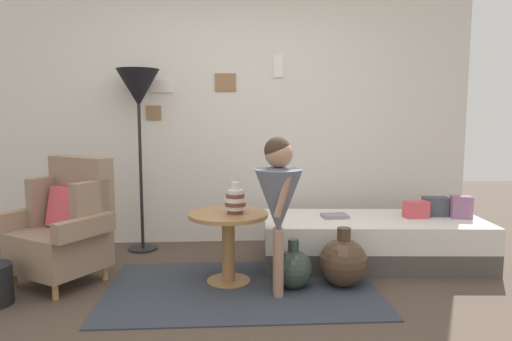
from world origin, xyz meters
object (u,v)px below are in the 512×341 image
object	(u,v)px
daybed	(372,240)
demijohn_far	(343,262)
person_child	(278,195)
side_table	(228,232)
vase_striped	(235,201)
book_on_daybed	(335,216)
armchair	(66,226)
demijohn_near	(293,269)
floor_lamp	(138,94)

from	to	relation	value
daybed	demijohn_far	world-z (taller)	demijohn_far
daybed	person_child	xyz separation A→B (m)	(-0.91, -0.69, 0.54)
side_table	vase_striped	distance (m)	0.26
person_child	book_on_daybed	bearing A→B (deg)	51.52
armchair	vase_striped	size ratio (longest dim) A/B	4.00
side_table	vase_striped	xyz separation A→B (m)	(0.05, -0.02, 0.25)
person_child	demijohn_near	xyz separation A→B (m)	(0.13, 0.13, -0.58)
book_on_daybed	armchair	bearing A→B (deg)	-171.26
daybed	floor_lamp	world-z (taller)	floor_lamp
book_on_daybed	demijohn_near	distance (m)	0.80
side_table	person_child	xyz separation A→B (m)	(0.36, -0.28, 0.33)
side_table	vase_striped	bearing A→B (deg)	-24.34
side_table	demijohn_near	distance (m)	0.57
side_table	floor_lamp	distance (m)	1.66
daybed	demijohn_far	bearing A→B (deg)	-126.22
side_table	demijohn_far	world-z (taller)	side_table
demijohn_far	side_table	bearing A→B (deg)	171.72
person_child	armchair	bearing A→B (deg)	166.38
floor_lamp	demijohn_far	size ratio (longest dim) A/B	3.80
armchair	demijohn_far	size ratio (longest dim) A/B	2.14
vase_striped	demijohn_far	bearing A→B (deg)	-7.14
armchair	demijohn_near	distance (m)	1.79
daybed	side_table	world-z (taller)	side_table
vase_striped	floor_lamp	bearing A→B (deg)	132.59
demijohn_near	side_table	bearing A→B (deg)	163.04
person_child	book_on_daybed	world-z (taller)	person_child
side_table	floor_lamp	bearing A→B (deg)	131.53
floor_lamp	demijohn_far	distance (m)	2.40
daybed	demijohn_far	xyz separation A→B (m)	(-0.40, -0.55, -0.01)
floor_lamp	demijohn_near	distance (m)	2.17
armchair	demijohn_far	xyz separation A→B (m)	(2.14, -0.24, -0.25)
demijohn_near	demijohn_far	bearing A→B (deg)	3.12
armchair	floor_lamp	world-z (taller)	floor_lamp
book_on_daybed	demijohn_near	xyz separation A→B (m)	(-0.45, -0.60, -0.26)
side_table	demijohn_near	xyz separation A→B (m)	(0.48, -0.15, -0.25)
armchair	book_on_daybed	size ratio (longest dim) A/B	4.41
book_on_daybed	daybed	bearing A→B (deg)	-6.48
daybed	demijohn_near	size ratio (longest dim) A/B	5.16
armchair	demijohn_far	bearing A→B (deg)	-6.53
daybed	side_table	distance (m)	1.35
book_on_daybed	demijohn_far	xyz separation A→B (m)	(-0.07, -0.58, -0.23)
side_table	floor_lamp	xyz separation A→B (m)	(-0.83, 0.94, 1.09)
floor_lamp	person_child	bearing A→B (deg)	-45.64
daybed	demijohn_far	size ratio (longest dim) A/B	4.30
side_table	vase_striped	world-z (taller)	vase_striped
daybed	vase_striped	xyz separation A→B (m)	(-1.22, -0.44, 0.45)
daybed	vase_striped	world-z (taller)	vase_striped
floor_lamp	book_on_daybed	distance (m)	2.13
floor_lamp	demijohn_near	size ratio (longest dim) A/B	4.57
person_child	vase_striped	bearing A→B (deg)	140.29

